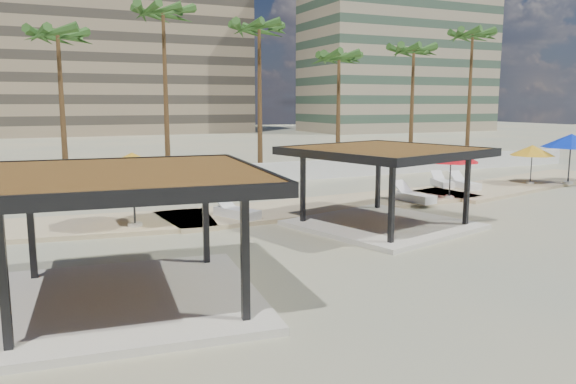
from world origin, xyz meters
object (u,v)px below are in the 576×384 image
(pavilion_west, at_px, (126,225))
(lounger_a, at_px, (236,212))
(lounger_c, at_px, (413,197))
(lounger_d, at_px, (442,183))
(lounger_b, at_px, (464,184))
(umbrella_c, at_px, (451,156))
(pavilion_central, at_px, (384,180))

(pavilion_west, bearing_deg, lounger_a, 61.18)
(lounger_c, relative_size, lounger_d, 1.12)
(pavilion_west, bearing_deg, lounger_b, 33.68)
(pavilion_west, xyz_separation_m, umbrella_c, (16.90, 8.03, 0.33))
(lounger_a, bearing_deg, pavilion_west, 120.94)
(pavilion_central, bearing_deg, lounger_a, 129.29)
(lounger_c, bearing_deg, lounger_a, 82.80)
(lounger_b, bearing_deg, pavilion_west, 125.61)
(pavilion_central, xyz_separation_m, umbrella_c, (6.31, 3.46, 0.42))
(pavilion_central, relative_size, umbrella_c, 2.12)
(lounger_b, distance_m, lounger_d, 1.28)
(lounger_a, height_order, lounger_d, lounger_a)
(lounger_c, xyz_separation_m, lounger_d, (4.60, 3.39, -0.03))
(lounger_b, relative_size, lounger_c, 0.95)
(lounger_d, bearing_deg, lounger_c, 144.31)
(lounger_a, xyz_separation_m, lounger_c, (9.07, 0.01, 0.01))
(pavilion_central, distance_m, lounger_c, 5.64)
(lounger_a, bearing_deg, pavilion_central, -149.47)
(pavilion_central, distance_m, lounger_a, 6.23)
(lounger_b, bearing_deg, lounger_c, 121.72)
(lounger_b, bearing_deg, lounger_a, 107.29)
(pavilion_west, xyz_separation_m, lounger_b, (19.98, 10.36, -1.59))
(pavilion_west, height_order, lounger_c, pavilion_west)
(lounger_c, height_order, lounger_d, lounger_c)
(pavilion_central, bearing_deg, lounger_b, 16.46)
(umbrella_c, bearing_deg, pavilion_central, -151.27)
(umbrella_c, xyz_separation_m, lounger_a, (-11.23, 0.05, -1.92))
(lounger_a, bearing_deg, lounger_d, -100.01)
(lounger_b, height_order, lounger_d, lounger_b)
(umbrella_c, distance_m, lounger_b, 4.32)
(lounger_a, distance_m, lounger_b, 14.49)
(pavilion_central, height_order, pavilion_west, pavilion_west)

